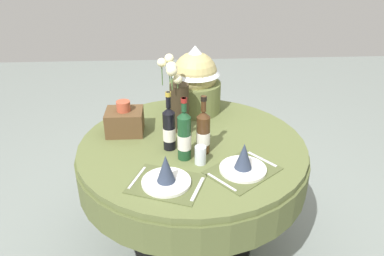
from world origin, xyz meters
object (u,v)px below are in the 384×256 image
at_px(wine_bottle_right, 184,136).
at_px(wine_bottle_left, 203,132).
at_px(woven_basket_side_left, 125,121).
at_px(wine_bottle_centre, 169,128).
at_px(gift_tub_back_centre, 195,78).
at_px(place_setting_left, 166,176).
at_px(place_setting_right, 243,163).
at_px(dining_table, 192,164).
at_px(flower_vase, 178,100).
at_px(tumbler_near_right, 200,155).

bearing_deg(wine_bottle_right, wine_bottle_left, 29.47).
height_order(wine_bottle_left, wine_bottle_right, wine_bottle_right).
height_order(wine_bottle_left, woven_basket_side_left, wine_bottle_left).
xyz_separation_m(wine_bottle_centre, gift_tub_back_centre, (0.17, 0.50, 0.10)).
distance_m(place_setting_left, place_setting_right, 0.40).
xyz_separation_m(place_setting_left, gift_tub_back_centre, (0.19, 0.84, 0.19)).
bearing_deg(dining_table, wine_bottle_right, -107.68).
xyz_separation_m(flower_vase, wine_bottle_left, (0.13, -0.27, -0.08)).
relative_size(wine_bottle_centre, tumbler_near_right, 3.42).
distance_m(dining_table, woven_basket_side_left, 0.48).
xyz_separation_m(wine_bottle_centre, woven_basket_side_left, (-0.27, 0.20, -0.05)).
xyz_separation_m(dining_table, wine_bottle_right, (-0.05, -0.16, 0.28)).
relative_size(place_setting_left, woven_basket_side_left, 1.88).
height_order(wine_bottle_centre, gift_tub_back_centre, gift_tub_back_centre).
bearing_deg(dining_table, gift_tub_back_centre, 84.48).
distance_m(flower_vase, wine_bottle_left, 0.31).
bearing_deg(wine_bottle_centre, flower_vase, 76.26).
bearing_deg(dining_table, flower_vase, 114.75).
xyz_separation_m(place_setting_right, wine_bottle_centre, (-0.37, 0.25, 0.08)).
distance_m(dining_table, tumbler_near_right, 0.29).
bearing_deg(place_setting_right, place_setting_left, -166.85).
bearing_deg(gift_tub_back_centre, place_setting_right, -75.17).
height_order(place_setting_left, gift_tub_back_centre, gift_tub_back_centre).
bearing_deg(flower_vase, wine_bottle_left, -64.07).
height_order(dining_table, wine_bottle_right, wine_bottle_right).
bearing_deg(place_setting_right, dining_table, 128.75).
xyz_separation_m(place_setting_left, place_setting_right, (0.39, 0.09, 0.00)).
bearing_deg(wine_bottle_left, woven_basket_side_left, 150.80).
distance_m(dining_table, place_setting_left, 0.46).
distance_m(wine_bottle_right, gift_tub_back_centre, 0.62).
xyz_separation_m(place_setting_left, wine_bottle_right, (0.10, 0.23, 0.09)).
bearing_deg(flower_vase, place_setting_left, -97.26).
xyz_separation_m(place_setting_right, tumbler_near_right, (-0.21, 0.08, 0.00)).
height_order(dining_table, wine_bottle_centre, wine_bottle_centre).
relative_size(flower_vase, wine_bottle_centre, 1.36).
relative_size(wine_bottle_left, wine_bottle_centre, 0.98).
bearing_deg(place_setting_left, wine_bottle_centre, 87.07).
bearing_deg(wine_bottle_centre, tumbler_near_right, -45.42).
relative_size(place_setting_left, place_setting_right, 0.96).
bearing_deg(place_setting_right, wine_bottle_right, 154.38).
height_order(tumbler_near_right, woven_basket_side_left, woven_basket_side_left).
bearing_deg(place_setting_left, wine_bottle_right, 67.31).
bearing_deg(wine_bottle_left, tumbler_near_right, -101.46).
bearing_deg(dining_table, place_setting_right, -51.25).
height_order(wine_bottle_centre, tumbler_near_right, wine_bottle_centre).
bearing_deg(wine_bottle_centre, wine_bottle_right, -53.37).
relative_size(wine_bottle_left, tumbler_near_right, 3.34).
distance_m(place_setting_left, tumbler_near_right, 0.25).
distance_m(dining_table, wine_bottle_centre, 0.31).
distance_m(dining_table, wine_bottle_left, 0.29).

